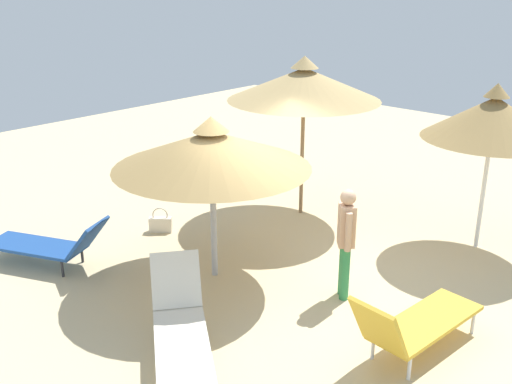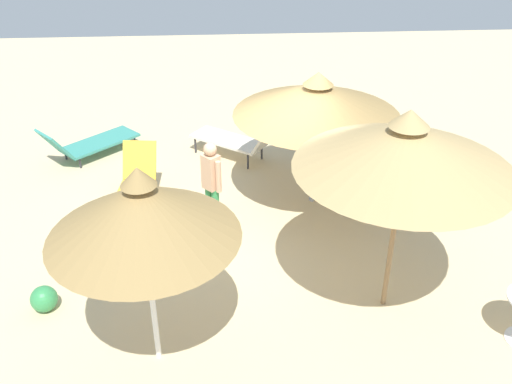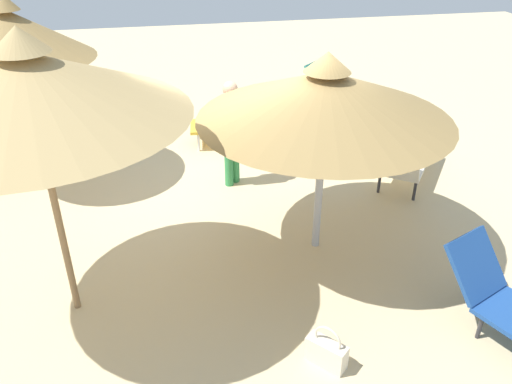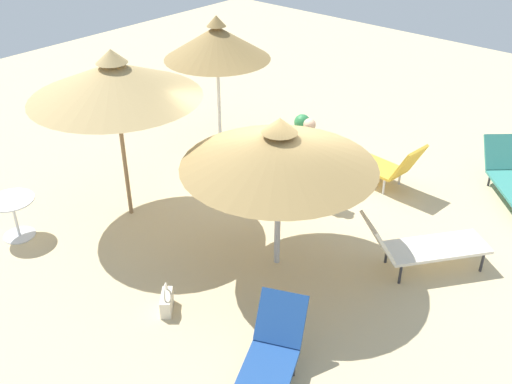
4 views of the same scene
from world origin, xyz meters
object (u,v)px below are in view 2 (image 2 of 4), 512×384
Objects in this scene: beach_ball at (44,299)px; person_standing_far_right at (211,182)px; lounge_chair_back at (133,191)px; lounge_chair_center at (87,143)px; lounge_chair_far_left at (402,143)px; handbag at (420,203)px; parasol_umbrella_edge at (406,147)px; parasol_umbrella_near_right at (317,99)px; parasol_umbrella_front at (142,211)px; lounge_chair_near_left at (239,139)px.

person_standing_far_right is at bearing 128.69° from beach_ball.
lounge_chair_back is 1.05× the size of lounge_chair_center.
lounge_chair_far_left is at bearing 120.83° from person_standing_far_right.
handbag is (0.27, 5.12, -0.28)m from lounge_chair_back.
lounge_chair_center is 4.23× the size of handbag.
lounge_chair_far_left is (-4.41, 1.47, -2.11)m from parasol_umbrella_edge.
lounge_chair_far_left is (-1.54, 2.09, -1.61)m from parasol_umbrella_near_right.
lounge_chair_center is at bearing -177.03° from beach_ball.
parasol_umbrella_front reaches higher than lounge_chair_back.
handbag is (0.46, 1.89, -1.84)m from parasol_umbrella_near_right.
lounge_chair_near_left is at bearing 167.74° from person_standing_far_right.
handbag is (2.49, 6.33, -0.18)m from lounge_chair_center.
handbag is (2.20, 3.16, -0.31)m from lounge_chair_near_left.
parasol_umbrella_front is 6.32m from lounge_chair_center.
beach_ball is (2.51, -0.97, -0.25)m from lounge_chair_back.
lounge_chair_far_left is at bearing 174.19° from handbag.
parasol_umbrella_near_right reaches higher than lounge_chair_far_left.
parasol_umbrella_edge is 7.36m from lounge_chair_center.
lounge_chair_back is (-2.68, -3.84, -2.05)m from parasol_umbrella_edge.
lounge_chair_near_left reaches higher than beach_ball.
lounge_chair_back is at bearing -72.00° from lounge_chair_far_left.
lounge_chair_center is 1.20× the size of person_standing_far_right.
lounge_chair_far_left is at bearing 123.98° from beach_ball.
parasol_umbrella_near_right is at bearing 145.67° from parasol_umbrella_front.
person_standing_far_right reaches higher than lounge_chair_center.
person_standing_far_right is at bearing 42.81° from lounge_chair_center.
person_standing_far_right is at bearing -66.43° from parasol_umbrella_near_right.
lounge_chair_back is 4.46× the size of handbag.
beach_ball is at bearing -51.31° from person_standing_far_right.
lounge_chair_center is 0.99× the size of lounge_chair_near_left.
parasol_umbrella_front is at bearing 59.13° from beach_ball.
beach_ball is (2.24, -6.08, 0.03)m from handbag.
parasol_umbrella_edge is at bearing 104.69° from parasol_umbrella_front.
lounge_chair_center is 3.19m from lounge_chair_near_left.
beach_ball is (4.24, -6.29, -0.19)m from lounge_chair_far_left.
handbag is at bearing 95.16° from person_standing_far_right.
lounge_chair_back is 1.61m from person_standing_far_right.
parasol_umbrella_near_right is 1.48× the size of lounge_chair_center.
parasol_umbrella_edge reaches higher than lounge_chair_near_left.
parasol_umbrella_front is at bearing 18.50° from lounge_chair_center.
parasol_umbrella_edge is 5.34m from beach_ball.
lounge_chair_center is at bearing -161.50° from parasol_umbrella_front.
parasol_umbrella_edge reaches higher than lounge_chair_far_left.
parasol_umbrella_edge is at bearing 22.21° from lounge_chair_near_left.
parasol_umbrella_front reaches higher than beach_ball.
parasol_umbrella_near_right reaches higher than lounge_chair_center.
parasol_umbrella_edge is at bearing 12.15° from parasol_umbrella_near_right.
beach_ball is at bearing -120.87° from parasol_umbrella_front.
lounge_chair_back is 5.13m from handbag.
lounge_chair_back is 1.27× the size of person_standing_far_right.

